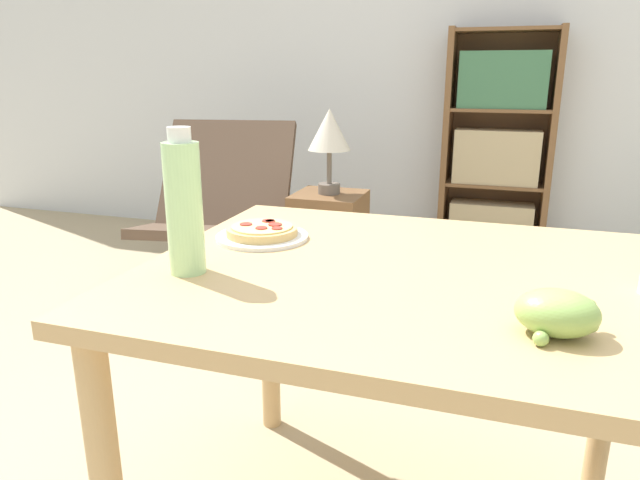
{
  "coord_description": "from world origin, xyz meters",
  "views": [
    {
      "loc": [
        0.28,
        -1.18,
        1.14
      ],
      "look_at": [
        -0.08,
        -0.08,
        0.8
      ],
      "focal_mm": 32.0,
      "sensor_mm": 36.0,
      "label": 1
    }
  ],
  "objects_px": {
    "drink_bottle": "(184,206)",
    "table_lamp": "(329,134)",
    "pizza_on_plate": "(262,233)",
    "grape_bunch": "(557,313)",
    "lounge_chair_near": "(220,239)",
    "bookshelf": "(497,153)",
    "side_table": "(329,246)"
  },
  "relations": [
    {
      "from": "drink_bottle",
      "to": "table_lamp",
      "type": "xyz_separation_m",
      "value": [
        -0.22,
        1.69,
        -0.03
      ]
    },
    {
      "from": "pizza_on_plate",
      "to": "table_lamp",
      "type": "height_order",
      "value": "table_lamp"
    },
    {
      "from": "grape_bunch",
      "to": "lounge_chair_near",
      "type": "height_order",
      "value": "lounge_chair_near"
    },
    {
      "from": "grape_bunch",
      "to": "bookshelf",
      "type": "relative_size",
      "value": 0.09
    },
    {
      "from": "pizza_on_plate",
      "to": "grape_bunch",
      "type": "height_order",
      "value": "grape_bunch"
    },
    {
      "from": "grape_bunch",
      "to": "drink_bottle",
      "type": "xyz_separation_m",
      "value": [
        -0.71,
        0.08,
        0.1
      ]
    },
    {
      "from": "drink_bottle",
      "to": "pizza_on_plate",
      "type": "bearing_deg",
      "value": 80.37
    },
    {
      "from": "pizza_on_plate",
      "to": "drink_bottle",
      "type": "bearing_deg",
      "value": -99.63
    },
    {
      "from": "lounge_chair_near",
      "to": "side_table",
      "type": "distance_m",
      "value": 0.58
    },
    {
      "from": "side_table",
      "to": "lounge_chair_near",
      "type": "bearing_deg",
      "value": -171.92
    },
    {
      "from": "grape_bunch",
      "to": "lounge_chair_near",
      "type": "relative_size",
      "value": 0.15
    },
    {
      "from": "grape_bunch",
      "to": "side_table",
      "type": "relative_size",
      "value": 0.23
    },
    {
      "from": "grape_bunch",
      "to": "drink_bottle",
      "type": "distance_m",
      "value": 0.72
    },
    {
      "from": "side_table",
      "to": "drink_bottle",
      "type": "bearing_deg",
      "value": -82.63
    },
    {
      "from": "bookshelf",
      "to": "grape_bunch",
      "type": "bearing_deg",
      "value": -86.68
    },
    {
      "from": "drink_bottle",
      "to": "side_table",
      "type": "distance_m",
      "value": 1.8
    },
    {
      "from": "lounge_chair_near",
      "to": "table_lamp",
      "type": "height_order",
      "value": "table_lamp"
    },
    {
      "from": "drink_bottle",
      "to": "side_table",
      "type": "bearing_deg",
      "value": 97.37
    },
    {
      "from": "grape_bunch",
      "to": "bookshelf",
      "type": "bearing_deg",
      "value": 93.32
    },
    {
      "from": "drink_bottle",
      "to": "bookshelf",
      "type": "relative_size",
      "value": 0.21
    },
    {
      "from": "bookshelf",
      "to": "side_table",
      "type": "xyz_separation_m",
      "value": [
        -0.77,
        -0.97,
        -0.38
      ]
    },
    {
      "from": "lounge_chair_near",
      "to": "bookshelf",
      "type": "relative_size",
      "value": 0.63
    },
    {
      "from": "table_lamp",
      "to": "side_table",
      "type": "bearing_deg",
      "value": 0.0
    },
    {
      "from": "bookshelf",
      "to": "side_table",
      "type": "relative_size",
      "value": 2.51
    },
    {
      "from": "grape_bunch",
      "to": "lounge_chair_near",
      "type": "distance_m",
      "value": 2.31
    },
    {
      "from": "table_lamp",
      "to": "grape_bunch",
      "type": "bearing_deg",
      "value": -62.4
    },
    {
      "from": "pizza_on_plate",
      "to": "bookshelf",
      "type": "relative_size",
      "value": 0.16
    },
    {
      "from": "pizza_on_plate",
      "to": "bookshelf",
      "type": "distance_m",
      "value": 2.44
    },
    {
      "from": "grape_bunch",
      "to": "side_table",
      "type": "distance_m",
      "value": 2.06
    },
    {
      "from": "lounge_chair_near",
      "to": "side_table",
      "type": "xyz_separation_m",
      "value": [
        0.58,
        0.08,
        -0.01
      ]
    },
    {
      "from": "drink_bottle",
      "to": "bookshelf",
      "type": "bearing_deg",
      "value": 78.38
    },
    {
      "from": "table_lamp",
      "to": "drink_bottle",
      "type": "bearing_deg",
      "value": -82.63
    }
  ]
}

